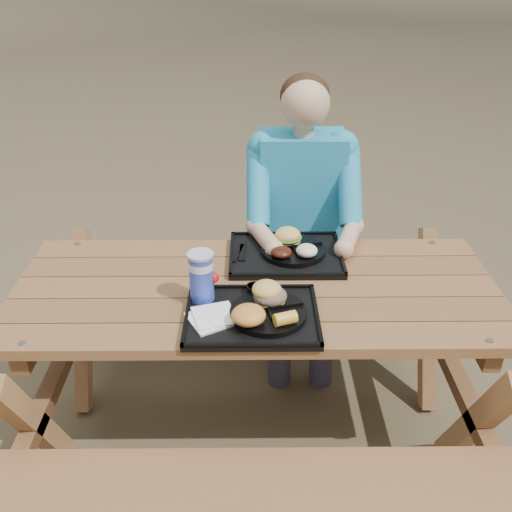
{
  "coord_description": "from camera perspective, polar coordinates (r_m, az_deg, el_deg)",
  "views": [
    {
      "loc": [
        -0.02,
        -1.79,
        1.89
      ],
      "look_at": [
        0.0,
        0.0,
        0.88
      ],
      "focal_mm": 40.0,
      "sensor_mm": 36.0,
      "label": 1
    }
  ],
  "objects": [
    {
      "name": "soda_cup",
      "position": [
        1.98,
        -5.48,
        -2.17
      ],
      "size": [
        0.09,
        0.09,
        0.17
      ],
      "primitive_type": "cylinder",
      "color": "#1832B9",
      "rests_on": "tray_near"
    },
    {
      "name": "picnic_table",
      "position": [
        2.34,
        -0.0,
        -10.81
      ],
      "size": [
        1.8,
        1.49,
        0.75
      ],
      "primitive_type": null,
      "color": "#999999",
      "rests_on": "ground"
    },
    {
      "name": "mac_cheese",
      "position": [
        1.85,
        -0.76,
        -5.92
      ],
      "size": [
        0.11,
        0.11,
        0.06
      ],
      "primitive_type": "ellipsoid",
      "color": "gold",
      "rests_on": "plate_near"
    },
    {
      "name": "tray_near",
      "position": [
        1.94,
        -0.4,
        -6.11
      ],
      "size": [
        0.45,
        0.35,
        0.02
      ],
      "primitive_type": "cube",
      "color": "black",
      "rests_on": "picnic_table"
    },
    {
      "name": "diner",
      "position": [
        2.73,
        4.38,
        2.09
      ],
      "size": [
        0.48,
        0.84,
        1.28
      ],
      "primitive_type": null,
      "color": "teal",
      "rests_on": "ground"
    },
    {
      "name": "ground",
      "position": [
        2.6,
        -0.0,
        -17.13
      ],
      "size": [
        60.0,
        60.0,
        0.0
      ],
      "primitive_type": "plane",
      "color": "#999999",
      "rests_on": "ground"
    },
    {
      "name": "burger",
      "position": [
        2.32,
        3.21,
        2.45
      ],
      "size": [
        0.11,
        0.11,
        0.09
      ],
      "primitive_type": null,
      "color": "#F5BB56",
      "rests_on": "plate_far"
    },
    {
      "name": "potato_salad",
      "position": [
        2.24,
        5.1,
        0.55
      ],
      "size": [
        0.08,
        0.08,
        0.05
      ],
      "primitive_type": "ellipsoid",
      "color": "white",
      "rests_on": "plate_far"
    },
    {
      "name": "cutlery_far",
      "position": [
        2.3,
        -1.35,
        0.42
      ],
      "size": [
        0.03,
        0.15,
        0.01
      ],
      "primitive_type": "cube",
      "rotation": [
        0.0,
        0.0,
        -0.04
      ],
      "color": "black",
      "rests_on": "tray_far"
    },
    {
      "name": "corn_cob",
      "position": [
        1.85,
        2.94,
        -6.26
      ],
      "size": [
        0.09,
        0.09,
        0.04
      ],
      "primitive_type": null,
      "rotation": [
        0.0,
        0.0,
        0.34
      ],
      "color": "yellow",
      "rests_on": "plate_near"
    },
    {
      "name": "condiment_mustard",
      "position": [
        2.03,
        1.32,
        -3.51
      ],
      "size": [
        0.05,
        0.05,
        0.03
      ],
      "primitive_type": "cylinder",
      "color": "gold",
      "rests_on": "tray_near"
    },
    {
      "name": "plate_far",
      "position": [
        2.3,
        3.73,
        0.6
      ],
      "size": [
        0.26,
        0.26,
        0.02
      ],
      "primitive_type": "cylinder",
      "color": "black",
      "rests_on": "tray_far"
    },
    {
      "name": "sandwich",
      "position": [
        1.94,
        1.44,
        -3.18
      ],
      "size": [
        0.11,
        0.11,
        0.11
      ],
      "primitive_type": null,
      "color": "#F3B355",
      "rests_on": "plate_near"
    },
    {
      "name": "napkin_stack",
      "position": [
        1.91,
        -4.51,
        -6.2
      ],
      "size": [
        0.19,
        0.19,
        0.02
      ],
      "primitive_type": "cube",
      "rotation": [
        0.0,
        0.0,
        0.5
      ],
      "color": "white",
      "rests_on": "tray_near"
    },
    {
      "name": "baked_beans",
      "position": [
        2.23,
        2.55,
        0.38
      ],
      "size": [
        0.08,
        0.08,
        0.04
      ],
      "primitive_type": "ellipsoid",
      "color": "#42170D",
      "rests_on": "plate_far"
    },
    {
      "name": "condiment_bbq",
      "position": [
        2.04,
        -0.19,
        -3.36
      ],
      "size": [
        0.06,
        0.06,
        0.03
      ],
      "primitive_type": "cylinder",
      "color": "black",
      "rests_on": "tray_near"
    },
    {
      "name": "plate_near",
      "position": [
        1.93,
        1.24,
        -5.7
      ],
      "size": [
        0.26,
        0.26,
        0.02
      ],
      "primitive_type": "cylinder",
      "color": "black",
      "rests_on": "tray_near"
    },
    {
      "name": "tray_far",
      "position": [
        2.3,
        2.99,
        0.04
      ],
      "size": [
        0.45,
        0.35,
        0.02
      ],
      "primitive_type": "cube",
      "color": "black",
      "rests_on": "picnic_table"
    }
  ]
}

